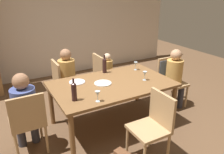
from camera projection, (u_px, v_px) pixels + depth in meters
The scene contains 19 objects.
ground_plane at pixel (112, 124), 3.78m from camera, with size 10.00×10.00×0.00m, color brown.
rear_room_partition at pixel (57, 22), 5.53m from camera, with size 6.40×0.12×2.70m, color beige.
dining_table at pixel (112, 87), 3.53m from camera, with size 1.86×1.14×0.75m.
chair_left_end at pixel (28, 120), 2.92m from camera, with size 0.44×0.44×0.92m.
chair_right_end at pixel (169, 75), 4.26m from camera, with size 0.44×0.46×0.92m.
chair_far_left at pixel (63, 81), 4.13m from camera, with size 0.44×0.44×0.92m.
chair_far_right at pixel (103, 73), 4.50m from camera, with size 0.44×0.44×0.92m.
chair_near at pixel (154, 123), 2.86m from camera, with size 0.44×0.44×0.92m.
person_woman_host at pixel (25, 107), 2.97m from camera, with size 0.31×0.36×1.15m.
person_man_bearded at pixel (175, 75), 4.11m from camera, with size 0.30×0.34×1.12m.
person_man_guest at pixel (68, 74), 4.13m from camera, with size 0.35×0.30×1.13m.
person_child_small at pixel (108, 71), 4.54m from camera, with size 0.25×0.22×0.94m.
wine_bottle_tall_green at pixel (105, 65), 3.88m from camera, with size 0.07×0.07×0.32m.
wine_bottle_dark_red at pixel (74, 91), 2.91m from camera, with size 0.07×0.07×0.31m.
wine_glass_near_left at pixel (136, 64), 4.03m from camera, with size 0.07×0.07×0.15m.
wine_glass_centre at pixel (98, 94), 2.90m from camera, with size 0.07×0.07×0.15m.
wine_glass_near_right at pixel (145, 74), 3.57m from camera, with size 0.07×0.07×0.15m.
dinner_plate_host at pixel (103, 83), 3.48m from camera, with size 0.27×0.27×0.01m, color silver.
dinner_plate_guest_left at pixel (77, 82), 3.52m from camera, with size 0.25×0.25×0.01m, color white.
Camera 1 is at (-1.57, -2.81, 2.14)m, focal length 35.95 mm.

